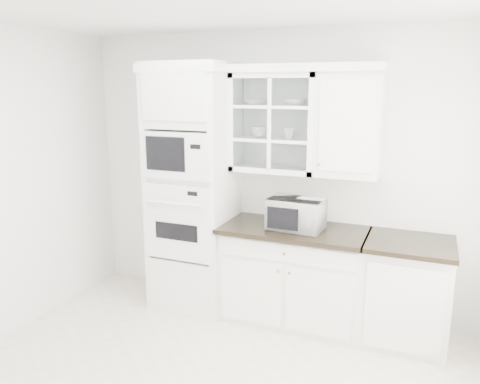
% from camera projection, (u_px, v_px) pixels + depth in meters
% --- Properties ---
extents(room_shell, '(4.00, 3.50, 2.70)m').
position_uv_depth(room_shell, '(220.00, 145.00, 3.28)').
color(room_shell, white).
rests_on(room_shell, ground).
extents(oven_column, '(0.76, 0.68, 2.40)m').
position_uv_depth(oven_column, '(193.00, 189.00, 4.57)').
color(oven_column, white).
rests_on(oven_column, ground).
extents(base_cabinet_run, '(1.32, 0.67, 0.92)m').
position_uv_depth(base_cabinet_run, '(294.00, 274.00, 4.38)').
color(base_cabinet_run, white).
rests_on(base_cabinet_run, ground).
extents(extra_base_cabinet, '(0.72, 0.67, 0.92)m').
position_uv_depth(extra_base_cabinet, '(406.00, 291.00, 4.01)').
color(extra_base_cabinet, white).
rests_on(extra_base_cabinet, ground).
extents(upper_cabinet_glass, '(0.80, 0.33, 0.90)m').
position_uv_depth(upper_cabinet_glass, '(275.00, 123.00, 4.29)').
color(upper_cabinet_glass, white).
rests_on(upper_cabinet_glass, room_shell).
extents(upper_cabinet_solid, '(0.55, 0.33, 0.90)m').
position_uv_depth(upper_cabinet_solid, '(349.00, 125.00, 4.04)').
color(upper_cabinet_solid, white).
rests_on(upper_cabinet_solid, room_shell).
extents(crown_molding, '(2.14, 0.38, 0.07)m').
position_uv_depth(crown_molding, '(264.00, 69.00, 4.20)').
color(crown_molding, white).
rests_on(crown_molding, room_shell).
extents(countertop_microwave, '(0.51, 0.43, 0.28)m').
position_uv_depth(countertop_microwave, '(297.00, 213.00, 4.22)').
color(countertop_microwave, white).
rests_on(countertop_microwave, base_cabinet_run).
extents(bowl_a, '(0.25, 0.25, 0.05)m').
position_uv_depth(bowl_a, '(257.00, 102.00, 4.31)').
color(bowl_a, white).
rests_on(bowl_a, upper_cabinet_glass).
extents(bowl_b, '(0.22, 0.22, 0.06)m').
position_uv_depth(bowl_b, '(294.00, 102.00, 4.19)').
color(bowl_b, white).
rests_on(bowl_b, upper_cabinet_glass).
extents(cup_a, '(0.16, 0.16, 0.10)m').
position_uv_depth(cup_a, '(259.00, 132.00, 4.39)').
color(cup_a, white).
rests_on(cup_a, upper_cabinet_glass).
extents(cup_b, '(0.13, 0.13, 0.10)m').
position_uv_depth(cup_b, '(289.00, 133.00, 4.25)').
color(cup_b, white).
rests_on(cup_b, upper_cabinet_glass).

